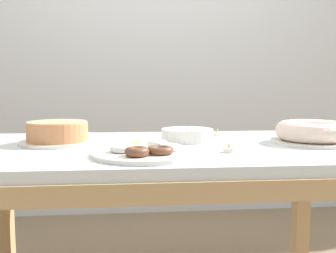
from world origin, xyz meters
The scene contains 9 objects.
wall_back centered at (0.00, 1.46, 1.30)m, with size 8.00×0.10×2.60m, color silver.
dining_table centered at (0.00, 0.00, 0.65)m, with size 1.58×0.87×0.75m.
cake_chocolate_round centered at (-0.41, 0.06, 0.79)m, with size 0.29×0.29×0.09m.
cake_golden_bundt centered at (0.57, -0.02, 0.79)m, with size 0.31×0.31×0.09m.
pastry_platter centered at (-0.08, -0.22, 0.76)m, with size 0.35×0.35×0.04m.
plate_stack centered at (0.10, 0.09, 0.77)m, with size 0.21×0.21×0.05m.
tealight_right_edge centered at (0.20, -0.19, 0.76)m, with size 0.04×0.04×0.04m.
tealight_left_edge centered at (0.26, 0.23, 0.76)m, with size 0.04×0.04×0.04m.
tealight_near_front centered at (-0.33, 0.29, 0.76)m, with size 0.04×0.04×0.04m.
Camera 1 is at (-0.12, -1.40, 0.96)m, focal length 40.00 mm.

